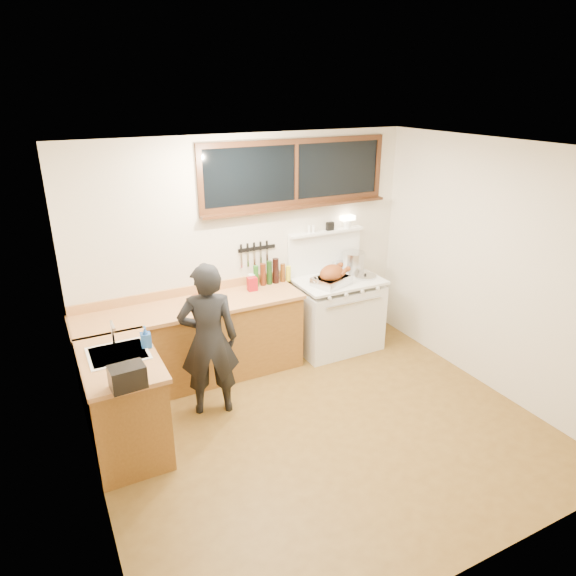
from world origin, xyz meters
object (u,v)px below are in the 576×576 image
vintage_stove (336,312)px  man (209,340)px  cutting_board (199,301)px  roast_turkey (332,277)px

vintage_stove → man: vintage_stove is taller
cutting_board → roast_turkey: (1.56, -0.12, 0.05)m
man → roast_turkey: (1.67, 0.47, 0.22)m
vintage_stove → cutting_board: size_ratio=3.63×
vintage_stove → roast_turkey: bearing=-140.1°
cutting_board → roast_turkey: bearing=-4.6°
man → roast_turkey: bearing=15.6°
vintage_stove → cutting_board: vintage_stove is taller
roast_turkey → cutting_board: bearing=175.4°
man → cutting_board: size_ratio=3.59×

